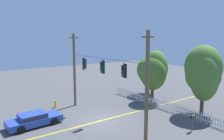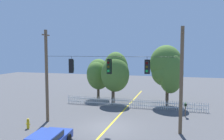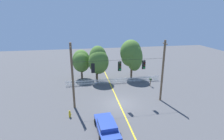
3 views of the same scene
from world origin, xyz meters
The scene contains 12 objects.
ground centered at (0.00, 0.00, 0.00)m, with size 80.00×80.00×0.00m, color #4C4C4F.
lane_centerline_stripe centered at (0.00, 0.00, 0.00)m, with size 0.16×36.00×0.01m, color gold.
signal_support_span centered at (0.00, 0.00, 4.13)m, with size 11.65×1.10×8.11m.
traffic_signal_northbound_primary centered at (-3.26, -0.01, 5.02)m, with size 0.43×0.38×1.42m.
traffic_signal_northbound_secondary centered at (0.03, 0.01, 5.02)m, with size 0.43×0.38×1.43m.
traffic_signal_westbound_side centered at (3.12, 0.01, 5.05)m, with size 0.43×0.38×1.35m.
white_picket_fence centered at (0.67, 7.08, 0.49)m, with size 15.74×0.06×0.98m.
autumn_maple_near_fence centered at (-4.55, 10.44, 3.29)m, with size 3.11×3.27×5.24m.
autumn_maple_mid centered at (-1.74, 8.61, 3.74)m, with size 3.38×3.27×6.16m.
autumn_oak_far_east centered at (4.25, 9.21, 4.21)m, with size 3.81×3.58×6.94m.
fire_hydrant centered at (-6.18, -2.16, 0.41)m, with size 0.38×0.22×0.83m.
roadside_mailbox centered at (6.20, 4.87, 1.09)m, with size 0.25×0.44×1.35m.
Camera 2 is at (5.44, -18.08, 6.31)m, focal length 37.46 mm.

